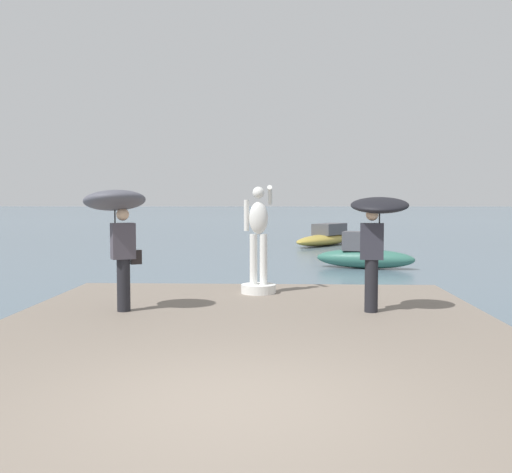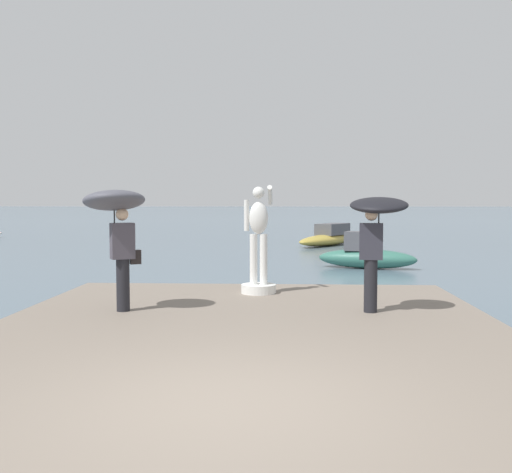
# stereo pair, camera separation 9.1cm
# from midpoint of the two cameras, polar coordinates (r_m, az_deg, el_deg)

# --- Properties ---
(ground_plane) EXTENTS (400.00, 400.00, 0.00)m
(ground_plane) POSITION_cam_midpoint_polar(r_m,az_deg,el_deg) (45.34, 2.12, 0.61)
(ground_plane) COLOR slate
(pier) EXTENTS (7.76, 10.75, 0.40)m
(pier) POSITION_cam_midpoint_polar(r_m,az_deg,el_deg) (7.94, -1.05, -11.48)
(pier) COLOR slate
(pier) RESTS_ON ground
(statue_white_figure) EXTENTS (0.70, 0.91, 2.16)m
(statue_white_figure) POSITION_cam_midpoint_polar(r_m,az_deg,el_deg) (11.79, 0.47, -1.48)
(statue_white_figure) COLOR white
(statue_white_figure) RESTS_ON pier
(onlooker_left) EXTENTS (1.39, 1.40, 2.09)m
(onlooker_left) POSITION_cam_midpoint_polar(r_m,az_deg,el_deg) (10.07, -13.08, 2.06)
(onlooker_left) COLOR black
(onlooker_left) RESTS_ON pier
(onlooker_right) EXTENTS (1.08, 1.10, 1.97)m
(onlooker_right) POSITION_cam_midpoint_polar(r_m,az_deg,el_deg) (9.94, 11.78, 1.23)
(onlooker_right) COLOR black
(onlooker_right) RESTS_ON pier
(boat_mid) EXTENTS (4.03, 5.41, 1.09)m
(boat_mid) POSITION_cam_midpoint_polar(r_m,az_deg,el_deg) (30.30, 7.20, -0.07)
(boat_mid) COLOR #B2993D
(boat_mid) RESTS_ON ground
(boat_leftward) EXTENTS (3.40, 1.87, 1.22)m
(boat_leftward) POSITION_cam_midpoint_polar(r_m,az_deg,el_deg) (20.04, 10.68, -1.83)
(boat_leftward) COLOR #336B5B
(boat_leftward) RESTS_ON ground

